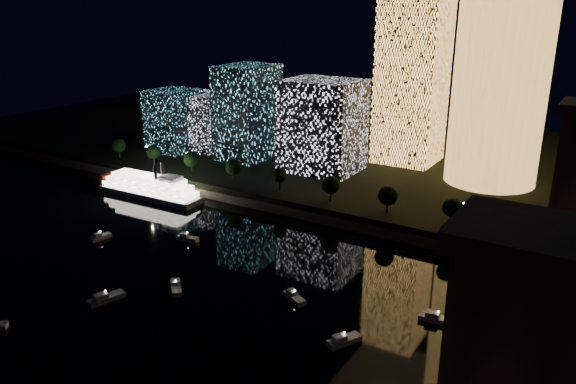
% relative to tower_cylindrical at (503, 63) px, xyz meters
% --- Properties ---
extents(ground, '(520.00, 520.00, 0.00)m').
position_rel_tower_cylindrical_xyz_m(ground, '(-29.28, -137.72, -47.47)').
color(ground, black).
rests_on(ground, ground).
extents(far_bank, '(420.00, 160.00, 5.00)m').
position_rel_tower_cylindrical_xyz_m(far_bank, '(-29.28, 22.28, -44.97)').
color(far_bank, black).
rests_on(far_bank, ground).
extents(seawall, '(420.00, 6.00, 3.00)m').
position_rel_tower_cylindrical_xyz_m(seawall, '(-29.28, -55.72, -45.97)').
color(seawall, '#6B5E4C').
rests_on(seawall, ground).
extents(tower_cylindrical, '(34.00, 34.00, 84.69)m').
position_rel_tower_cylindrical_xyz_m(tower_cylindrical, '(0.00, 0.00, 0.00)').
color(tower_cylindrical, '#FFB451').
rests_on(tower_cylindrical, far_bank).
extents(tower_rectangular, '(23.65, 23.65, 75.23)m').
position_rel_tower_cylindrical_xyz_m(tower_rectangular, '(-35.81, 11.45, -4.85)').
color(tower_rectangular, '#FFB451').
rests_on(tower_rectangular, far_bank).
extents(midrise_blocks, '(93.57, 30.54, 38.26)m').
position_rel_tower_cylindrical_xyz_m(midrise_blocks, '(-93.06, -19.44, -26.31)').
color(midrise_blocks, silver).
rests_on(midrise_blocks, far_bank).
extents(riverboat, '(45.70, 11.07, 13.67)m').
position_rel_tower_cylindrical_xyz_m(riverboat, '(-105.76, -68.28, -43.96)').
color(riverboat, silver).
rests_on(riverboat, ground).
extents(motorboats, '(106.04, 78.68, 2.78)m').
position_rel_tower_cylindrical_xyz_m(motorboats, '(-31.51, -127.56, -46.66)').
color(motorboats, silver).
rests_on(motorboats, ground).
extents(esplanade_trees, '(166.17, 6.39, 8.69)m').
position_rel_tower_cylindrical_xyz_m(esplanade_trees, '(-56.85, -49.72, -37.00)').
color(esplanade_trees, black).
rests_on(esplanade_trees, far_bank).
extents(street_lamps, '(132.70, 0.70, 5.65)m').
position_rel_tower_cylindrical_xyz_m(street_lamps, '(-63.28, -43.72, -38.45)').
color(street_lamps, black).
rests_on(street_lamps, far_bank).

